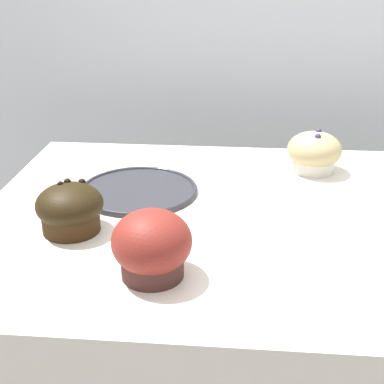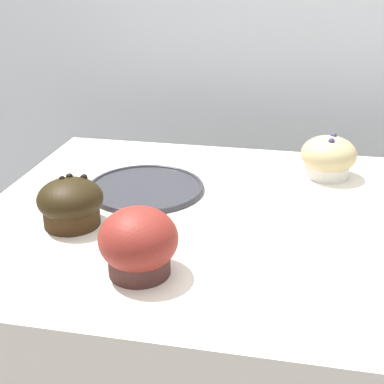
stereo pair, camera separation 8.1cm
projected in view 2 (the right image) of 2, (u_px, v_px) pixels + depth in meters
wall_back at (299, 136)px, 1.39m from camera, size 3.20×0.10×1.80m
muffin_front_center at (71, 203)px, 0.80m from camera, size 0.10×0.10×0.08m
muffin_back_left at (328, 157)px, 0.98m from camera, size 0.10×0.10×0.08m
muffin_back_right at (139, 244)px, 0.67m from camera, size 0.10×0.10×0.09m
serving_plate at (146, 188)px, 0.93m from camera, size 0.20×0.20×0.01m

